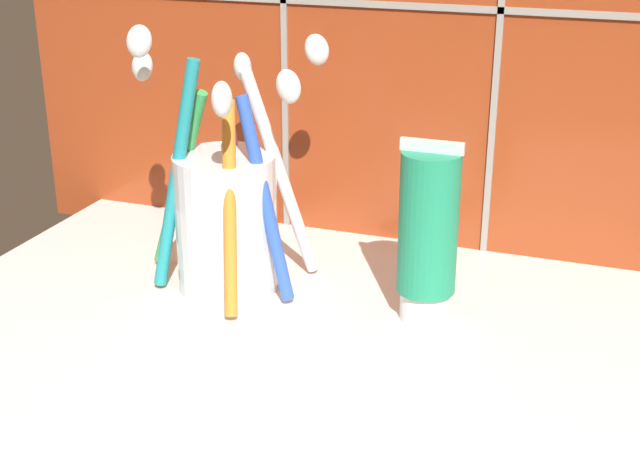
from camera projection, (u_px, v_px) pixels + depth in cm
name	position (u px, v px, depth cm)	size (l,w,h in cm)	color
sink_counter	(401.00, 372.00, 55.89)	(68.08, 38.86, 2.00)	silver
toothbrush_cup	(227.00, 212.00, 63.22)	(15.05, 14.06, 19.15)	silver
toothpaste_tube	(422.00, 233.00, 58.50)	(4.13, 3.94, 12.53)	white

